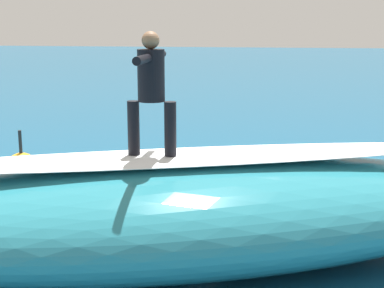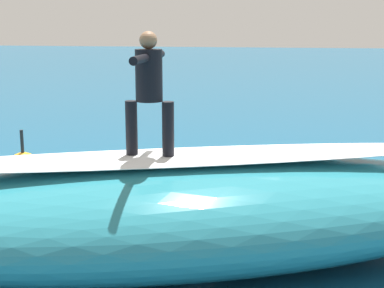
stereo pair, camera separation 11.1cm
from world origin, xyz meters
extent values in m
plane|color=#145175|center=(0.00, 0.00, 0.00)|extent=(120.00, 120.00, 0.00)
ellipsoid|color=teal|center=(0.13, 2.40, 0.68)|extent=(9.13, 5.60, 1.36)
ellipsoid|color=white|center=(0.13, 2.40, 1.40)|extent=(7.28, 3.41, 0.08)
ellipsoid|color=silver|center=(0.50, 2.53, 1.39)|extent=(2.13, 0.47, 0.06)
cylinder|color=black|center=(0.72, 2.53, 1.76)|extent=(0.14, 0.14, 0.68)
cylinder|color=black|center=(0.27, 2.53, 1.76)|extent=(0.14, 0.14, 0.68)
cylinder|color=black|center=(0.50, 2.53, 2.40)|extent=(0.33, 0.33, 0.61)
sphere|color=#936B4C|center=(0.50, 2.53, 2.81)|extent=(0.21, 0.21, 0.21)
cylinder|color=black|center=(0.49, 2.96, 2.62)|extent=(0.10, 0.55, 0.10)
cylinder|color=black|center=(0.50, 2.09, 2.62)|extent=(0.10, 0.55, 0.10)
ellipsoid|color=silver|center=(0.19, -1.76, 0.05)|extent=(0.93, 2.44, 0.09)
cylinder|color=black|center=(0.19, -1.76, 0.25)|extent=(0.46, 0.91, 0.31)
sphere|color=#936B4C|center=(0.29, -1.23, 0.31)|extent=(0.22, 0.22, 0.22)
cylinder|color=black|center=(0.14, -2.57, 0.16)|extent=(0.26, 0.74, 0.14)
cylinder|color=black|center=(-0.04, -2.53, 0.16)|extent=(0.26, 0.74, 0.14)
sphere|color=orange|center=(3.76, -0.69, 0.31)|extent=(0.62, 0.62, 0.62)
cylinder|color=#262626|center=(3.76, -0.69, 0.83)|extent=(0.06, 0.06, 0.43)
ellipsoid|color=white|center=(-0.10, 2.65, 0.07)|extent=(0.80, 0.86, 0.14)
ellipsoid|color=white|center=(1.00, -0.42, 0.08)|extent=(0.87, 0.73, 0.16)
ellipsoid|color=white|center=(2.86, -2.96, 0.05)|extent=(0.49, 0.60, 0.09)
camera|label=1|loc=(-1.02, 9.12, 3.03)|focal=53.52mm
camera|label=2|loc=(-1.13, 9.10, 3.03)|focal=53.52mm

